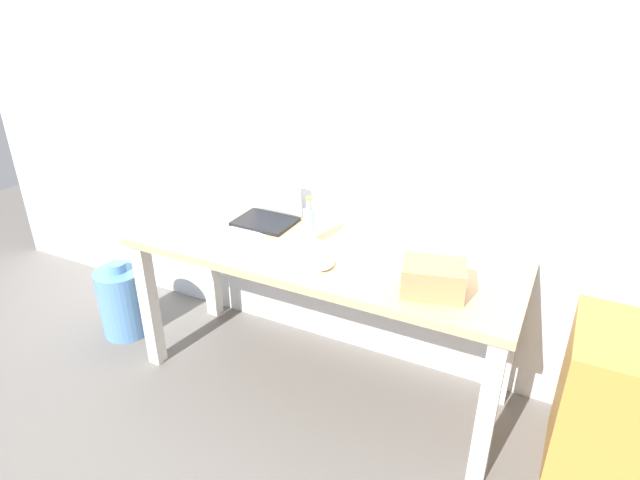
# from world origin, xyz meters

# --- Properties ---
(ground_plane) EXTENTS (8.00, 8.00, 0.00)m
(ground_plane) POSITION_xyz_m (0.00, 0.00, 0.00)
(ground_plane) COLOR slate
(back_wall) EXTENTS (5.20, 0.08, 2.60)m
(back_wall) POSITION_xyz_m (0.00, 0.38, 1.30)
(back_wall) COLOR white
(back_wall) RESTS_ON ground
(desk) EXTENTS (1.84, 0.64, 0.76)m
(desk) POSITION_xyz_m (0.00, 0.00, 0.65)
(desk) COLOR tan
(desk) RESTS_ON ground
(laptop_left) EXTENTS (0.29, 0.25, 0.22)m
(laptop_left) POSITION_xyz_m (-0.38, 0.18, 0.80)
(laptop_left) COLOR black
(laptop_left) RESTS_ON desk
(beer_bottle) EXTENTS (0.06, 0.06, 0.24)m
(beer_bottle) POSITION_xyz_m (-0.07, 0.02, 0.85)
(beer_bottle) COLOR #99B7C1
(beer_bottle) RESTS_ON desk
(computer_mouse) EXTENTS (0.07, 0.11, 0.03)m
(computer_mouse) POSITION_xyz_m (0.10, -0.14, 0.78)
(computer_mouse) COLOR silver
(computer_mouse) RESTS_ON desk
(cardboard_box) EXTENTS (0.28, 0.23, 0.13)m
(cardboard_box) POSITION_xyz_m (0.56, -0.13, 0.82)
(cardboard_box) COLOR tan
(cardboard_box) RESTS_ON desk
(paper_sheet_front_left) EXTENTS (0.27, 0.34, 0.00)m
(paper_sheet_front_left) POSITION_xyz_m (-0.44, -0.10, 0.76)
(paper_sheet_front_left) COLOR white
(paper_sheet_front_left) RESTS_ON desk
(paper_sheet_center) EXTENTS (0.21, 0.30, 0.00)m
(paper_sheet_center) POSITION_xyz_m (-0.03, -0.06, 0.76)
(paper_sheet_center) COLOR white
(paper_sheet_center) RESTS_ON desk
(water_cooler_jug) EXTENTS (0.27, 0.27, 0.45)m
(water_cooler_jug) POSITION_xyz_m (-1.21, -0.13, 0.20)
(water_cooler_jug) COLOR #598CC6
(water_cooler_jug) RESTS_ON ground
(filing_cabinet) EXTENTS (0.40, 0.48, 0.69)m
(filing_cabinet) POSITION_xyz_m (1.30, 0.00, 0.35)
(filing_cabinet) COLOR #C68938
(filing_cabinet) RESTS_ON ground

